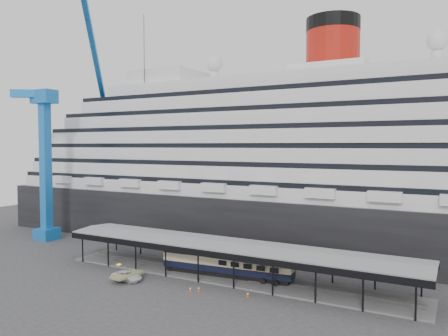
{
  "coord_description": "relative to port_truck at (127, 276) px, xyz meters",
  "views": [
    {
      "loc": [
        30.16,
        -51.78,
        19.81
      ],
      "look_at": [
        -2.51,
        8.0,
        16.24
      ],
      "focal_mm": 35.0,
      "sensor_mm": 36.0,
      "label": 1
    }
  ],
  "objects": [
    {
      "name": "ground",
      "position": [
        12.44,
        3.42,
        -0.67
      ],
      "size": [
        200.0,
        200.0,
        0.0
      ],
      "primitive_type": "plane",
      "color": "#363638",
      "rests_on": "ground"
    },
    {
      "name": "cruise_ship",
      "position": [
        12.49,
        35.42,
        17.68
      ],
      "size": [
        130.0,
        30.0,
        43.9
      ],
      "color": "black",
      "rests_on": "ground"
    },
    {
      "name": "platform_canopy",
      "position": [
        12.44,
        8.42,
        1.69
      ],
      "size": [
        56.0,
        9.18,
        5.3
      ],
      "color": "slate",
      "rests_on": "ground"
    },
    {
      "name": "crane_blue",
      "position": [
        -32.67,
        14.04,
        19.29
      ],
      "size": [
        22.63,
        19.19,
        47.6
      ],
      "color": "blue",
      "rests_on": "ground"
    },
    {
      "name": "port_truck",
      "position": [
        0.0,
        0.0,
        0.0
      ],
      "size": [
        4.98,
        2.58,
        1.34
      ],
      "primitive_type": "imported",
      "rotation": [
        0.0,
        0.0,
        1.5
      ],
      "color": "silver",
      "rests_on": "ground"
    },
    {
      "name": "pullman_carriage",
      "position": [
        12.04,
        8.42,
        1.78
      ],
      "size": [
        20.57,
        4.46,
        20.04
      ],
      "rotation": [
        0.0,
        0.0,
        0.09
      ],
      "color": "black",
      "rests_on": "ground"
    },
    {
      "name": "traffic_cone_left",
      "position": [
        10.76,
        0.39,
        -0.32
      ],
      "size": [
        0.45,
        0.45,
        0.7
      ],
      "rotation": [
        0.0,
        0.0,
        0.31
      ],
      "color": "#EE410D",
      "rests_on": "ground"
    },
    {
      "name": "traffic_cone_mid",
      "position": [
        11.7,
        1.04,
        -0.31
      ],
      "size": [
        0.37,
        0.37,
        0.72
      ],
      "rotation": [
        0.0,
        0.0,
        0.01
      ],
      "color": "#D7570B",
      "rests_on": "ground"
    },
    {
      "name": "traffic_cone_right",
      "position": [
        18.59,
        2.06,
        -0.28
      ],
      "size": [
        0.51,
        0.51,
        0.8
      ],
      "rotation": [
        0.0,
        0.0,
        0.29
      ],
      "color": "#E4470C",
      "rests_on": "ground"
    }
  ]
}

